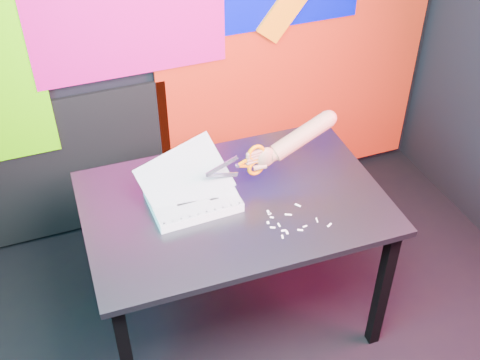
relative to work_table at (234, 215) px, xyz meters
name	(u,v)px	position (x,y,z in m)	size (l,w,h in m)	color
room	(315,164)	(0.04, -0.59, 0.68)	(3.01, 3.01, 2.71)	black
backdrop	(194,61)	(0.10, 0.88, 0.29)	(2.88, 0.05, 2.08)	red
work_table	(234,215)	(0.00, 0.00, 0.00)	(1.29, 0.88, 0.75)	black
printout_stack	(192,198)	(-0.17, 0.05, 0.11)	(0.41, 0.28, 0.28)	silver
scissors	(252,161)	(0.10, 0.05, 0.23)	(0.27, 0.04, 0.16)	#A3ABBD
hand_forearm	(296,139)	(0.31, 0.07, 0.28)	(0.42, 0.11, 0.19)	#A46650
paper_clippings	(288,222)	(0.16, -0.20, 0.08)	(0.25, 0.18, 0.00)	silver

